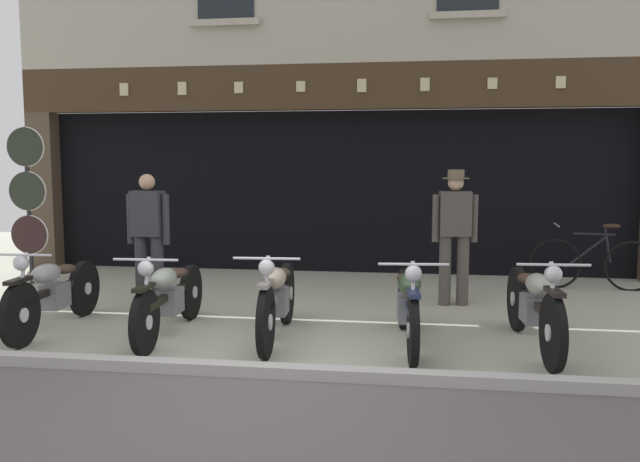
# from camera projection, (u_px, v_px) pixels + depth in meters

# --- Properties ---
(ground) EXTENTS (22.28, 22.00, 0.18)m
(ground) POSITION_uv_depth(u_px,v_px,m) (221.00, 432.00, 4.41)
(ground) COLOR #9FA08C
(shop_facade) EXTENTS (10.58, 4.42, 6.17)m
(shop_facade) POSITION_uv_depth(u_px,v_px,m) (344.00, 167.00, 12.10)
(shop_facade) COLOR black
(shop_facade) RESTS_ON ground
(motorcycle_left) EXTENTS (0.62, 1.97, 0.91)m
(motorcycle_left) POSITION_uv_depth(u_px,v_px,m) (54.00, 291.00, 6.88)
(motorcycle_left) COLOR black
(motorcycle_left) RESTS_ON ground
(motorcycle_center_left) EXTENTS (0.62, 2.03, 0.91)m
(motorcycle_center_left) POSITION_uv_depth(u_px,v_px,m) (169.00, 296.00, 6.67)
(motorcycle_center_left) COLOR black
(motorcycle_center_left) RESTS_ON ground
(motorcycle_center) EXTENTS (0.62, 1.99, 0.93)m
(motorcycle_center) POSITION_uv_depth(u_px,v_px,m) (277.00, 297.00, 6.54)
(motorcycle_center) COLOR black
(motorcycle_center) RESTS_ON ground
(motorcycle_center_right) EXTENTS (0.62, 1.95, 0.92)m
(motorcycle_center_right) POSITION_uv_depth(u_px,v_px,m) (408.00, 303.00, 6.32)
(motorcycle_center_right) COLOR black
(motorcycle_center_right) RESTS_ON ground
(motorcycle_right) EXTENTS (0.62, 2.06, 0.94)m
(motorcycle_right) POSITION_uv_depth(u_px,v_px,m) (534.00, 304.00, 6.19)
(motorcycle_right) COLOR black
(motorcycle_right) RESTS_ON ground
(salesman_left) EXTENTS (0.56, 0.26, 1.64)m
(salesman_left) POSITION_uv_depth(u_px,v_px,m) (149.00, 234.00, 7.91)
(salesman_left) COLOR #2D2D33
(salesman_left) RESTS_ON ground
(shopkeeper_center) EXTENTS (0.56, 0.33, 1.70)m
(shopkeeper_center) POSITION_uv_depth(u_px,v_px,m) (455.00, 231.00, 8.05)
(shopkeeper_center) COLOR #47423D
(shopkeeper_center) RESTS_ON ground
(tyre_sign_pole) EXTENTS (0.58, 0.06, 2.30)m
(tyre_sign_pole) POSITION_uv_depth(u_px,v_px,m) (28.00, 193.00, 9.41)
(tyre_sign_pole) COLOR #232328
(tyre_sign_pole) RESTS_ON ground
(advert_board_near) EXTENTS (0.81, 0.03, 1.11)m
(advert_board_near) POSITION_uv_depth(u_px,v_px,m) (421.00, 171.00, 10.31)
(advert_board_near) COLOR silver
(advert_board_far) EXTENTS (0.82, 0.03, 0.89)m
(advert_board_far) POSITION_uv_depth(u_px,v_px,m) (500.00, 179.00, 10.16)
(advert_board_far) COLOR silver
(leaning_bicycle) EXTENTS (1.72, 0.50, 0.95)m
(leaning_bicycle) POSITION_uv_depth(u_px,v_px,m) (593.00, 262.00, 9.11)
(leaning_bicycle) COLOR black
(leaning_bicycle) RESTS_ON ground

